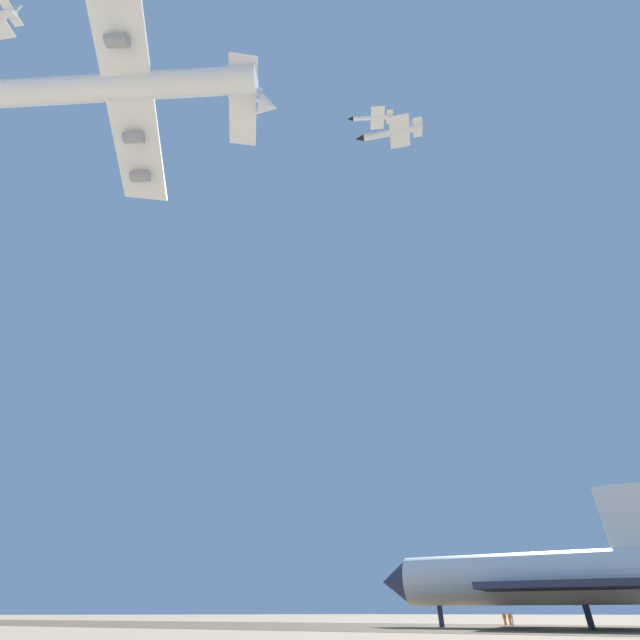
{
  "coord_description": "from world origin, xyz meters",
  "views": [
    {
      "loc": [
        -27.1,
        63.82,
        1.59
      ],
      "look_at": [
        19.0,
        21.45,
        44.25
      ],
      "focal_mm": 24.19,
      "sensor_mm": 36.0,
      "label": 1
    }
  ],
  "objects_px": {
    "space_shuttle": "(522,579)",
    "chase_jet_trailing": "(373,118)",
    "carrier_jet": "(127,88)",
    "ground_crew_mid_fuselage": "(512,618)",
    "ground_crew_near_nose": "(504,618)",
    "chase_jet_lead": "(392,132)",
    "ground_crew_near_wingtip": "(510,618)"
  },
  "relations": [
    {
      "from": "carrier_jet",
      "to": "ground_crew_near_nose",
      "type": "relative_size",
      "value": 39.12
    },
    {
      "from": "chase_jet_lead",
      "to": "ground_crew_near_wingtip",
      "type": "xyz_separation_m",
      "value": [
        10.03,
        -27.56,
        -89.98
      ]
    },
    {
      "from": "space_shuttle",
      "to": "carrier_jet",
      "type": "bearing_deg",
      "value": 34.4
    },
    {
      "from": "carrier_jet",
      "to": "chase_jet_lead",
      "type": "height_order",
      "value": "carrier_jet"
    },
    {
      "from": "space_shuttle",
      "to": "chase_jet_trailing",
      "type": "distance_m",
      "value": 132.87
    },
    {
      "from": "carrier_jet",
      "to": "ground_crew_near_wingtip",
      "type": "bearing_deg",
      "value": -169.41
    },
    {
      "from": "chase_jet_lead",
      "to": "ground_crew_near_nose",
      "type": "height_order",
      "value": "chase_jet_lead"
    },
    {
      "from": "carrier_jet",
      "to": "ground_crew_mid_fuselage",
      "type": "relative_size",
      "value": 39.12
    },
    {
      "from": "ground_crew_near_nose",
      "to": "space_shuttle",
      "type": "bearing_deg",
      "value": 51.47
    },
    {
      "from": "chase_jet_lead",
      "to": "ground_crew_near_nose",
      "type": "xyz_separation_m",
      "value": [
        10.65,
        -27.11,
        -89.98
      ]
    },
    {
      "from": "space_shuttle",
      "to": "ground_crew_mid_fuselage",
      "type": "distance_m",
      "value": 15.18
    },
    {
      "from": "space_shuttle",
      "to": "ground_crew_near_nose",
      "type": "distance_m",
      "value": 16.66
    },
    {
      "from": "carrier_jet",
      "to": "chase_jet_trailing",
      "type": "relative_size",
      "value": 5.22
    },
    {
      "from": "carrier_jet",
      "to": "chase_jet_trailing",
      "type": "distance_m",
      "value": 75.01
    },
    {
      "from": "ground_crew_mid_fuselage",
      "to": "ground_crew_near_wingtip",
      "type": "xyz_separation_m",
      "value": [
        0.99,
        -1.16,
        0.0
      ]
    },
    {
      "from": "chase_jet_trailing",
      "to": "ground_crew_mid_fuselage",
      "type": "bearing_deg",
      "value": -173.62
    },
    {
      "from": "space_shuttle",
      "to": "chase_jet_trailing",
      "type": "height_order",
      "value": "chase_jet_trailing"
    },
    {
      "from": "chase_jet_lead",
      "to": "ground_crew_near_nose",
      "type": "bearing_deg",
      "value": -104.03
    },
    {
      "from": "chase_jet_trailing",
      "to": "ground_crew_near_nose",
      "type": "relative_size",
      "value": 7.49
    },
    {
      "from": "chase_jet_trailing",
      "to": "carrier_jet",
      "type": "bearing_deg",
      "value": 23.11
    },
    {
      "from": "ground_crew_near_wingtip",
      "to": "ground_crew_mid_fuselage",
      "type": "bearing_deg",
      "value": 61.59
    },
    {
      "from": "space_shuttle",
      "to": "carrier_jet",
      "type": "relative_size",
      "value": 0.56
    },
    {
      "from": "chase_jet_trailing",
      "to": "chase_jet_lead",
      "type": "bearing_deg",
      "value": 90.46
    },
    {
      "from": "carrier_jet",
      "to": "ground_crew_near_wingtip",
      "type": "xyz_separation_m",
      "value": [
        -33.8,
        -75.1,
        -109.25
      ]
    },
    {
      "from": "ground_crew_near_nose",
      "to": "ground_crew_mid_fuselage",
      "type": "xyz_separation_m",
      "value": [
        -1.6,
        0.71,
        0.0
      ]
    },
    {
      "from": "chase_jet_trailing",
      "to": "ground_crew_mid_fuselage",
      "type": "relative_size",
      "value": 7.49
    },
    {
      "from": "carrier_jet",
      "to": "ground_crew_near_wingtip",
      "type": "distance_m",
      "value": 136.81
    },
    {
      "from": "chase_jet_trailing",
      "to": "ground_crew_near_nose",
      "type": "xyz_separation_m",
      "value": [
        -6.13,
        -10.1,
        -136.25
      ]
    },
    {
      "from": "ground_crew_near_wingtip",
      "to": "ground_crew_near_nose",
      "type": "bearing_deg",
      "value": -32.4
    },
    {
      "from": "ground_crew_near_nose",
      "to": "chase_jet_trailing",
      "type": "bearing_deg",
      "value": -19.21
    },
    {
      "from": "ground_crew_near_nose",
      "to": "ground_crew_near_wingtip",
      "type": "xyz_separation_m",
      "value": [
        -0.62,
        -0.45,
        0.0
      ]
    },
    {
      "from": "carrier_jet",
      "to": "ground_crew_mid_fuselage",
      "type": "xyz_separation_m",
      "value": [
        -34.79,
        -73.93,
        -109.25
      ]
    }
  ]
}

